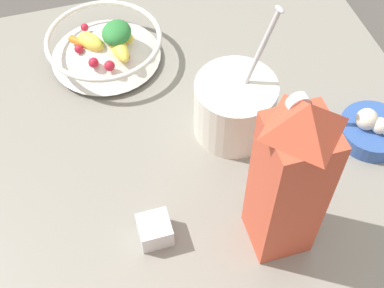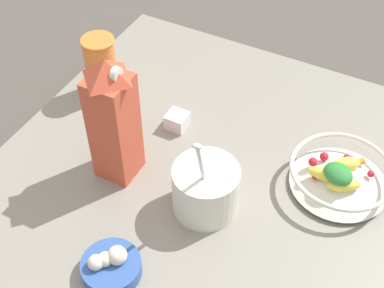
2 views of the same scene
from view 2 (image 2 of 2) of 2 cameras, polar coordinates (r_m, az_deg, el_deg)
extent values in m
plane|color=#4C4742|center=(1.23, 1.91, -3.69)|extent=(6.00, 6.00, 0.00)
cube|color=gray|center=(1.21, 1.94, -2.98)|extent=(0.91, 0.91, 0.05)
cylinder|color=silver|center=(1.19, 15.28, -4.19)|extent=(0.12, 0.12, 0.01)
cone|color=silver|center=(1.17, 15.53, -3.37)|extent=(0.21, 0.21, 0.04)
torus|color=silver|center=(1.16, 15.74, -2.68)|extent=(0.22, 0.22, 0.01)
ellipsoid|color=#EFD64C|center=(1.15, 14.17, -3.20)|extent=(0.04, 0.08, 0.03)
ellipsoid|color=#EFD64C|center=(1.14, 15.92, -4.25)|extent=(0.06, 0.07, 0.03)
ellipsoid|color=#EFD64C|center=(1.18, 16.16, -2.07)|extent=(0.06, 0.07, 0.03)
cylinder|color=orange|center=(1.17, 15.56, -2.80)|extent=(0.05, 0.03, 0.02)
cylinder|color=orange|center=(1.15, 15.72, -4.24)|extent=(0.03, 0.05, 0.01)
cylinder|color=orange|center=(1.19, 16.75, -1.98)|extent=(0.05, 0.05, 0.01)
sphere|color=red|center=(1.20, 16.19, -1.43)|extent=(0.02, 0.02, 0.02)
sphere|color=red|center=(1.18, 18.53, -3.03)|extent=(0.02, 0.02, 0.02)
sphere|color=red|center=(1.17, 12.78, -1.88)|extent=(0.02, 0.02, 0.02)
sphere|color=red|center=(1.15, 13.01, -3.39)|extent=(0.01, 0.01, 0.01)
sphere|color=red|center=(1.19, 13.92, -1.31)|extent=(0.02, 0.02, 0.02)
sphere|color=red|center=(1.16, 15.66, -3.02)|extent=(0.02, 0.02, 0.02)
ellipsoid|color=#2D7F38|center=(1.13, 15.32, -3.09)|extent=(0.08, 0.08, 0.03)
cube|color=#CC4C33|center=(1.11, -8.28, 1.74)|extent=(0.08, 0.08, 0.26)
pyramid|color=#CC4C33|center=(1.01, -9.17, 7.85)|extent=(0.08, 0.08, 0.04)
cylinder|color=white|center=(1.00, -8.09, 7.40)|extent=(0.03, 0.01, 0.03)
cylinder|color=silver|center=(1.08, 1.47, -4.83)|extent=(0.14, 0.14, 0.11)
cylinder|color=white|center=(1.05, 1.52, -3.30)|extent=(0.13, 0.13, 0.02)
cylinder|color=silver|center=(0.99, 1.05, -2.64)|extent=(0.07, 0.02, 0.18)
ellipsoid|color=silver|center=(0.90, 0.55, -0.24)|extent=(0.02, 0.02, 0.01)
cylinder|color=orange|center=(1.35, -9.69, 8.22)|extent=(0.08, 0.08, 0.16)
torus|color=orange|center=(1.30, -10.10, 10.84)|extent=(0.08, 0.08, 0.01)
cube|color=silver|center=(1.27, -1.61, 2.51)|extent=(0.05, 0.05, 0.04)
cube|color=brown|center=(1.27, -1.61, 2.32)|extent=(0.04, 0.04, 0.02)
cylinder|color=#3356A3|center=(1.03, -8.59, -12.91)|extent=(0.11, 0.11, 0.03)
sphere|color=silver|center=(1.01, -10.23, -12.33)|extent=(0.03, 0.03, 0.03)
sphere|color=silver|center=(1.01, -9.28, -12.04)|extent=(0.03, 0.03, 0.03)
sphere|color=silver|center=(1.01, -7.98, -11.67)|extent=(0.04, 0.04, 0.04)
camera|label=1|loc=(1.20, -20.80, 36.28)|focal=50.00mm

